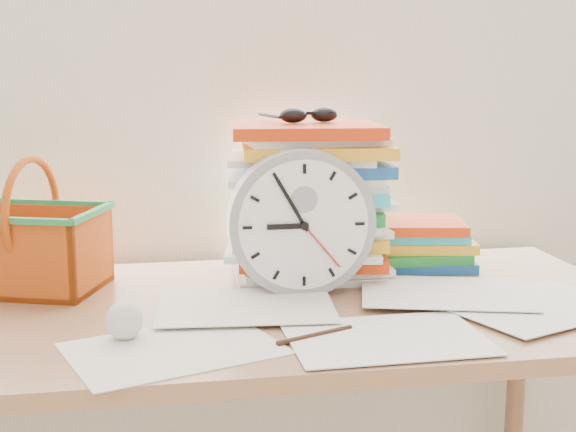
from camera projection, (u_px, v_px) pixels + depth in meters
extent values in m
cube|color=white|center=(242.00, 10.00, 1.74)|extent=(2.40, 0.01, 2.50)
cube|color=#936545|center=(269.00, 311.00, 1.48)|extent=(1.40, 0.70, 0.03)
cylinder|color=#936545|center=(515.00, 408.00, 1.95)|extent=(0.04, 0.04, 0.72)
cylinder|color=gray|center=(301.00, 222.00, 1.52)|extent=(0.28, 0.06, 0.28)
sphere|color=silver|center=(124.00, 320.00, 1.28)|extent=(0.06, 0.06, 0.06)
cylinder|color=black|center=(315.00, 335.00, 1.29)|extent=(0.14, 0.07, 0.01)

